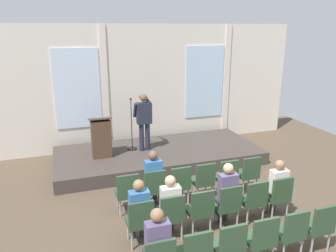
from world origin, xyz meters
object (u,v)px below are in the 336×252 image
audience_r1_c0 (139,208)px  audience_r1_c1 (170,203)px  chair_r0_c1 (154,187)px  chair_r1_c2 (200,208)px  audience_r1_c3 (226,192)px  chair_r1_c4 (254,199)px  audience_r0_c1 (153,176)px  chair_r0_c3 (203,179)px  chair_r2_c1 (195,252)px  chair_r1_c3 (228,203)px  mic_stand (132,138)px  chair_r0_c0 (127,191)px  chair_r0_c2 (179,183)px  chair_r1_c0 (140,219)px  audience_r1_c5 (277,185)px  chair_r0_c5 (249,172)px  speaker (144,118)px  lectern (101,138)px  chair_r1_c1 (171,214)px  chair_r0_c4 (227,175)px  chair_r1_c5 (278,194)px  chair_r2_c2 (229,244)px  audience_r2_c0 (157,244)px  chair_r2_c4 (291,231)px  chair_r2_c5 (319,224)px

audience_r1_c0 → audience_r1_c1: size_ratio=1.01×
chair_r0_c1 → chair_r1_c2: (0.59, -1.14, 0.00)m
audience_r1_c3 → chair_r1_c4: bearing=-7.7°
audience_r0_c1 → chair_r0_c3: audience_r0_c1 is taller
audience_r1_c0 → chair_r2_c1: audience_r1_c0 is taller
chair_r1_c3 → chair_r0_c3: bearing=90.0°
mic_stand → chair_r0_c0: bearing=-104.5°
chair_r0_c2 → chair_r1_c0: same height
chair_r1_c3 → audience_r1_c5: size_ratio=0.74×
chair_r0_c3 → mic_stand: bearing=109.7°
chair_r0_c5 → chair_r1_c4: bearing=-117.2°
speaker → audience_r0_c1: 2.71m
lectern → chair_r0_c0: bearing=-85.7°
chair_r1_c1 → audience_r1_c1: 0.20m
chair_r0_c2 → chair_r1_c4: 1.63m
lectern → audience_r1_c0: size_ratio=0.90×
chair_r0_c4 → audience_r1_c1: (-1.76, -1.05, 0.18)m
chair_r1_c0 → chair_r1_c4: bearing=0.0°
audience_r0_c1 → chair_r1_c2: 1.37m
lectern → chair_r0_c1: 2.70m
audience_r1_c1 → chair_r2_c1: (-0.00, -1.22, -0.18)m
mic_stand → chair_r1_c3: (1.02, -3.99, -0.16)m
audience_r1_c5 → chair_r1_c5: bearing=-90.0°
lectern → audience_r1_c3: (1.95, -3.62, -0.16)m
mic_stand → chair_r2_c2: bearing=-85.2°
chair_r0_c3 → chair_r2_c2: 2.35m
audience_r1_c1 → audience_r2_c0: audience_r2_c0 is taller
speaker → chair_r0_c1: bearing=-100.3°
chair_r2_c4 → chair_r1_c5: bearing=62.8°
audience_r0_c1 → audience_r1_c5: size_ratio=1.05×
chair_r1_c4 → chair_r0_c4: bearing=90.0°
chair_r2_c4 → audience_r0_c1: bearing=126.7°
chair_r0_c5 → audience_r2_c0: bearing=-143.1°
audience_r1_c5 → audience_r2_c0: (-2.93, -1.14, 0.05)m
audience_r1_c0 → chair_r2_c4: size_ratio=1.37×
chair_r1_c5 → chair_r2_c5: bearing=-90.0°
audience_r1_c1 → chair_r1_c5: bearing=-2.0°
chair_r0_c4 → chair_r2_c5: size_ratio=1.00×
chair_r1_c0 → chair_r1_c2: 1.17m
chair_r0_c0 → audience_r1_c5: bearing=-19.8°
mic_stand → chair_r0_c5: bearing=-52.5°
chair_r0_c1 → audience_r1_c5: 2.57m
speaker → chair_r2_c1: (-0.48, -4.95, -0.79)m
chair_r0_c3 → chair_r1_c4: size_ratio=1.00×
chair_r0_c1 → audience_r1_c0: size_ratio=0.73×
chair_r2_c1 → chair_r0_c3: bearing=62.8°
chair_r1_c3 → audience_r1_c1: bearing=175.9°
chair_r0_c1 → audience_r0_c1: size_ratio=0.70×
chair_r1_c2 → chair_r2_c1: bearing=-117.2°
audience_r1_c5 → chair_r2_c4: (-0.59, -1.22, -0.17)m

